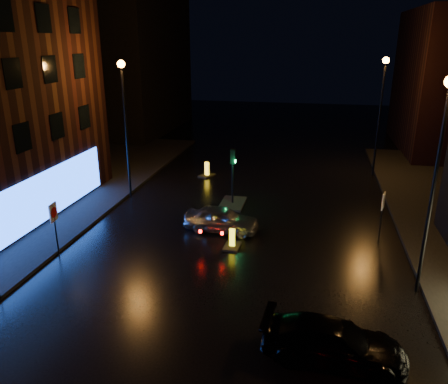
{
  "coord_description": "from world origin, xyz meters",
  "views": [
    {
      "loc": [
        3.39,
        -10.38,
        9.5
      ],
      "look_at": [
        -0.53,
        8.31,
        2.8
      ],
      "focal_mm": 35.0,
      "sensor_mm": 36.0,
      "label": 1
    }
  ],
  "objects_px": {
    "dark_sedan": "(334,342)",
    "road_sign_left": "(54,217)",
    "bollard_far": "(207,173)",
    "bollard_near": "(232,243)",
    "road_sign_right": "(383,205)",
    "traffic_signal": "(233,197)",
    "silver_hatchback": "(221,219)"
  },
  "relations": [
    {
      "from": "traffic_signal",
      "to": "road_sign_right",
      "type": "distance_m",
      "value": 8.87
    },
    {
      "from": "traffic_signal",
      "to": "silver_hatchback",
      "type": "bearing_deg",
      "value": -87.73
    },
    {
      "from": "traffic_signal",
      "to": "road_sign_right",
      "type": "bearing_deg",
      "value": -22.63
    },
    {
      "from": "bollard_far",
      "to": "road_sign_left",
      "type": "bearing_deg",
      "value": -83.18
    },
    {
      "from": "traffic_signal",
      "to": "bollard_far",
      "type": "distance_m",
      "value": 6.06
    },
    {
      "from": "silver_hatchback",
      "to": "bollard_far",
      "type": "xyz_separation_m",
      "value": [
        -3.08,
        9.22,
        -0.42
      ]
    },
    {
      "from": "dark_sedan",
      "to": "road_sign_left",
      "type": "xyz_separation_m",
      "value": [
        -12.31,
        4.61,
        1.26
      ]
    },
    {
      "from": "silver_hatchback",
      "to": "bollard_near",
      "type": "bearing_deg",
      "value": -149.76
    },
    {
      "from": "road_sign_left",
      "to": "road_sign_right",
      "type": "xyz_separation_m",
      "value": [
        14.79,
        4.75,
        -0.05
      ]
    },
    {
      "from": "bollard_far",
      "to": "road_sign_right",
      "type": "xyz_separation_m",
      "value": [
        11.01,
        -8.68,
        1.63
      ]
    },
    {
      "from": "road_sign_left",
      "to": "bollard_near",
      "type": "bearing_deg",
      "value": 13.07
    },
    {
      "from": "silver_hatchback",
      "to": "bollard_near",
      "type": "distance_m",
      "value": 2.05
    },
    {
      "from": "silver_hatchback",
      "to": "bollard_far",
      "type": "height_order",
      "value": "silver_hatchback"
    },
    {
      "from": "bollard_near",
      "to": "dark_sedan",
      "type": "bearing_deg",
      "value": -54.78
    },
    {
      "from": "dark_sedan",
      "to": "road_sign_left",
      "type": "bearing_deg",
      "value": 74.06
    },
    {
      "from": "silver_hatchback",
      "to": "road_sign_right",
      "type": "bearing_deg",
      "value": -82.96
    },
    {
      "from": "silver_hatchback",
      "to": "road_sign_right",
      "type": "relative_size",
      "value": 1.55
    },
    {
      "from": "silver_hatchback",
      "to": "road_sign_left",
      "type": "height_order",
      "value": "road_sign_left"
    },
    {
      "from": "dark_sedan",
      "to": "road_sign_right",
      "type": "xyz_separation_m",
      "value": [
        2.48,
        9.36,
        1.21
      ]
    },
    {
      "from": "bollard_near",
      "to": "road_sign_right",
      "type": "bearing_deg",
      "value": 20.65
    },
    {
      "from": "dark_sedan",
      "to": "bollard_far",
      "type": "bearing_deg",
      "value": 29.91
    },
    {
      "from": "traffic_signal",
      "to": "silver_hatchback",
      "type": "relative_size",
      "value": 0.89
    },
    {
      "from": "bollard_near",
      "to": "road_sign_left",
      "type": "distance_m",
      "value": 8.31
    },
    {
      "from": "dark_sedan",
      "to": "road_sign_right",
      "type": "bearing_deg",
      "value": -10.25
    },
    {
      "from": "bollard_far",
      "to": "road_sign_left",
      "type": "height_order",
      "value": "road_sign_left"
    },
    {
      "from": "dark_sedan",
      "to": "bollard_far",
      "type": "height_order",
      "value": "dark_sedan"
    },
    {
      "from": "bollard_near",
      "to": "bollard_far",
      "type": "distance_m",
      "value": 11.7
    },
    {
      "from": "silver_hatchback",
      "to": "dark_sedan",
      "type": "distance_m",
      "value": 10.37
    },
    {
      "from": "traffic_signal",
      "to": "dark_sedan",
      "type": "bearing_deg",
      "value": -66.21
    },
    {
      "from": "bollard_near",
      "to": "road_sign_left",
      "type": "bearing_deg",
      "value": -160.31
    },
    {
      "from": "dark_sedan",
      "to": "bollard_near",
      "type": "height_order",
      "value": "dark_sedan"
    },
    {
      "from": "bollard_far",
      "to": "road_sign_right",
      "type": "relative_size",
      "value": 0.58
    }
  ]
}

